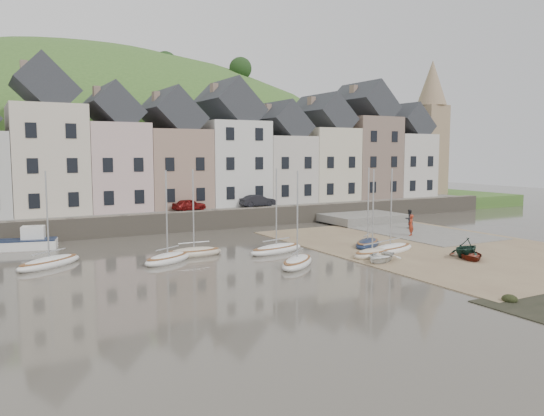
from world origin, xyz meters
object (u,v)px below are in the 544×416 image
rowboat_red (470,254)px  car_right (258,201)px  car_left (189,205)px  person_red (411,225)px  person_dark (409,219)px  rowboat_white (381,256)px  sailboat_0 (49,262)px  rowboat_green (466,248)px

rowboat_red → car_right: size_ratio=0.78×
rowboat_red → car_left: car_left is taller
car_left → car_right: bearing=-101.9°
rowboat_red → person_red: bearing=100.4°
car_right → person_dark: bearing=-140.0°
rowboat_white → person_dark: person_dark is taller
person_red → sailboat_0: bearing=-39.7°
rowboat_green → sailboat_0: bearing=-124.9°
rowboat_red → person_red: 9.96m
person_dark → sailboat_0: bearing=6.1°
sailboat_0 → car_left: sailboat_0 is taller
rowboat_red → car_right: (-3.55, 24.43, 1.86)m
rowboat_green → car_right: size_ratio=0.68×
car_left → rowboat_green: bearing=-166.8°
rowboat_white → rowboat_green: (5.98, -1.83, 0.37)m
sailboat_0 → rowboat_red: sailboat_0 is taller
person_dark → car_left: bearing=-29.8°
sailboat_0 → person_red: sailboat_0 is taller
sailboat_0 → rowboat_white: bearing=-25.3°
rowboat_white → person_dark: size_ratio=1.72×
person_red → car_right: (-7.00, 15.10, 1.20)m
sailboat_0 → person_dark: size_ratio=3.57×
rowboat_green → rowboat_white: bearing=-118.4°
rowboat_green → car_left: 26.45m
sailboat_0 → car_right: size_ratio=1.66×
sailboat_0 → rowboat_red: 27.73m
car_right → person_red: bearing=-155.7°
rowboat_white → rowboat_green: bearing=42.9°
rowboat_white → car_left: size_ratio=0.91×
rowboat_red → car_right: bearing=129.0°
rowboat_green → rowboat_red: size_ratio=0.87×
rowboat_green → person_dark: bearing=141.4°
rowboat_white → car_left: car_left is taller
rowboat_white → person_dark: bearing=100.3°
car_left → car_right: (7.48, 0.00, 0.05)m
rowboat_green → person_dark: (6.28, 12.22, 0.26)m
rowboat_red → person_dark: (6.47, 12.74, 0.64)m
person_dark → car_left: size_ratio=0.53×
sailboat_0 → rowboat_red: (25.22, -11.55, 0.11)m
sailboat_0 → car_left: (14.19, 12.88, 1.91)m
person_dark → person_red: bearing=52.5°
person_dark → car_left: 21.07m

